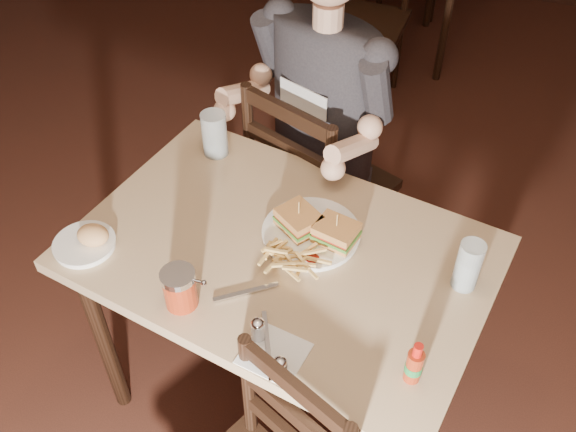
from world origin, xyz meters
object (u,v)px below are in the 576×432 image
(bg_chair_near, at_px, (364,23))
(syrup_dispenser, at_px, (180,288))
(glass_left, at_px, (215,134))
(hot_sauce, at_px, (415,362))
(dinner_plate, at_px, (311,234))
(chair_far, at_px, (322,187))
(main_table, at_px, (282,270))
(glass_right, at_px, (468,265))
(side_plate, at_px, (85,245))
(diner, at_px, (318,84))

(bg_chair_near, bearing_deg, syrup_dispenser, -87.14)
(glass_left, relative_size, syrup_dispenser, 1.31)
(hot_sauce, relative_size, syrup_dispenser, 1.13)
(dinner_plate, height_order, syrup_dispenser, syrup_dispenser)
(chair_far, height_order, dinner_plate, chair_far)
(glass_left, bearing_deg, main_table, -44.33)
(glass_left, bearing_deg, glass_right, -19.78)
(bg_chair_near, xyz_separation_m, syrup_dispenser, (0.04, -2.17, 0.38))
(bg_chair_near, height_order, glass_left, glass_left)
(bg_chair_near, xyz_separation_m, side_plate, (-0.30, -2.08, 0.33))
(hot_sauce, bearing_deg, glass_left, 140.69)
(chair_far, relative_size, hot_sauce, 7.35)
(chair_far, xyz_separation_m, diner, (-0.02, -0.04, 0.47))
(chair_far, height_order, bg_chair_near, chair_far)
(syrup_dispenser, bearing_deg, hot_sauce, 8.35)
(main_table, height_order, dinner_plate, dinner_plate)
(syrup_dispenser, bearing_deg, glass_left, 116.23)
(main_table, relative_size, side_plate, 7.45)
(chair_far, distance_m, glass_left, 0.55)
(dinner_plate, bearing_deg, chair_far, 102.31)
(glass_left, height_order, glass_right, same)
(chair_far, bearing_deg, glass_right, 155.47)
(diner, distance_m, glass_right, 0.78)
(dinner_plate, relative_size, glass_right, 1.81)
(main_table, xyz_separation_m, side_plate, (-0.51, -0.17, 0.10))
(main_table, bearing_deg, side_plate, -162.18)
(dinner_plate, height_order, side_plate, dinner_plate)
(chair_far, height_order, syrup_dispenser, chair_far)
(diner, relative_size, glass_left, 6.20)
(syrup_dispenser, relative_size, side_plate, 0.68)
(hot_sauce, bearing_deg, main_table, 145.42)
(chair_far, height_order, glass_right, chair_far)
(bg_chair_near, height_order, glass_right, glass_right)
(syrup_dispenser, distance_m, side_plate, 0.35)
(glass_left, xyz_separation_m, syrup_dispenser, (0.16, -0.58, -0.02))
(glass_right, distance_m, syrup_dispenser, 0.72)
(main_table, relative_size, glass_left, 8.42)
(bg_chair_near, height_order, diner, diner)
(diner, height_order, glass_right, diner)
(glass_right, distance_m, hot_sauce, 0.33)
(bg_chair_near, distance_m, glass_right, 2.05)
(diner, xyz_separation_m, syrup_dispenser, (-0.10, -0.82, -0.11))
(glass_left, height_order, side_plate, glass_left)
(glass_right, bearing_deg, bg_chair_near, 110.44)
(diner, xyz_separation_m, hot_sauce, (0.48, -0.85, -0.10))
(hot_sauce, bearing_deg, chair_far, 117.68)
(dinner_plate, height_order, glass_left, glass_left)
(glass_left, bearing_deg, chair_far, 44.77)
(chair_far, bearing_deg, side_plate, 81.49)
(syrup_dispenser, bearing_deg, main_table, 65.98)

